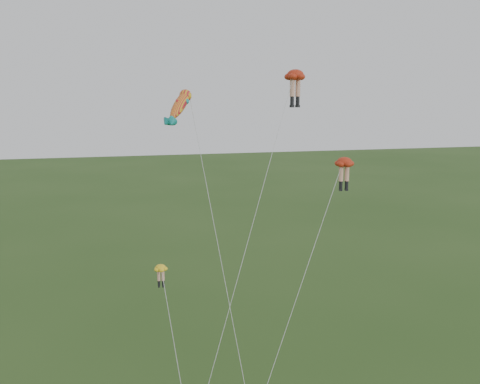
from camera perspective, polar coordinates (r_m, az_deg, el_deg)
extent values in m
ellipsoid|color=#B62912|center=(40.86, 5.92, 12.33)|extent=(1.93, 1.93, 0.82)
cylinder|color=#DF9E84|center=(40.70, 5.59, 10.99)|extent=(0.36, 0.36, 1.25)
cylinder|color=black|center=(40.69, 5.57, 9.67)|extent=(0.28, 0.28, 0.63)
cube|color=black|center=(40.69, 5.56, 9.10)|extent=(0.27, 0.40, 0.18)
cylinder|color=#DF9E84|center=(40.97, 6.20, 10.97)|extent=(0.36, 0.36, 1.25)
cylinder|color=black|center=(40.96, 6.17, 9.66)|extent=(0.28, 0.28, 0.63)
cube|color=black|center=(40.96, 6.16, 9.09)|extent=(0.27, 0.40, 0.18)
cylinder|color=silver|center=(36.05, 1.43, -3.21)|extent=(9.14, 9.01, 20.69)
ellipsoid|color=#B62912|center=(35.70, 11.08, 3.17)|extent=(1.47, 1.47, 0.65)
cylinder|color=#DF9E84|center=(35.74, 10.73, 1.94)|extent=(0.29, 0.29, 1.00)
cylinder|color=black|center=(35.85, 10.69, 0.75)|extent=(0.23, 0.23, 0.50)
cube|color=black|center=(35.90, 10.68, 0.25)|extent=(0.20, 0.31, 0.15)
cylinder|color=#DF9E84|center=(35.86, 11.34, 1.95)|extent=(0.29, 0.29, 1.00)
cylinder|color=black|center=(35.97, 11.30, 0.77)|extent=(0.23, 0.23, 0.50)
cube|color=black|center=(36.02, 11.28, 0.26)|extent=(0.20, 0.31, 0.15)
cylinder|color=silver|center=(33.86, 6.69, -9.37)|extent=(7.35, 4.41, 14.77)
ellipsoid|color=yellow|center=(35.54, -8.47, -7.99)|extent=(1.08, 1.08, 0.45)
cylinder|color=#DF9E84|center=(35.72, -8.67, -8.80)|extent=(0.20, 0.20, 0.69)
cylinder|color=black|center=(35.89, -8.64, -9.59)|extent=(0.16, 0.16, 0.35)
cube|color=black|center=(35.96, -8.64, -9.93)|extent=(0.15, 0.22, 0.10)
cylinder|color=#DF9E84|center=(35.69, -8.22, -8.81)|extent=(0.20, 0.20, 0.69)
cylinder|color=black|center=(35.86, -8.20, -9.59)|extent=(0.16, 0.16, 0.35)
cube|color=black|center=(35.94, -8.19, -9.93)|extent=(0.15, 0.22, 0.10)
cylinder|color=silver|center=(33.98, -7.08, -15.58)|extent=(0.67, 6.44, 7.90)
ellipsoid|color=gold|center=(36.87, -6.40, 9.29)|extent=(2.51, 2.78, 2.54)
sphere|color=gold|center=(36.87, -6.40, 9.29)|extent=(1.50, 1.55, 1.27)
cone|color=teal|center=(36.87, -6.40, 9.29)|extent=(1.28, 1.35, 1.22)
cone|color=teal|center=(36.87, -6.40, 9.29)|extent=(1.28, 1.35, 1.22)
cone|color=teal|center=(36.87, -6.40, 9.29)|extent=(0.73, 0.76, 0.68)
cone|color=teal|center=(36.87, -6.40, 9.29)|extent=(0.73, 0.76, 0.68)
cone|color=#AD1223|center=(36.87, -6.40, 9.29)|extent=(0.76, 0.79, 0.67)
cylinder|color=silver|center=(34.26, -2.90, -6.10)|extent=(2.57, 8.52, 18.17)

